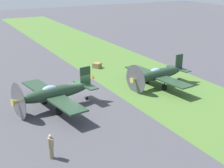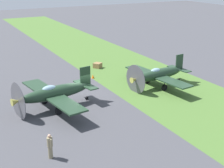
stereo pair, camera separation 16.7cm
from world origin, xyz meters
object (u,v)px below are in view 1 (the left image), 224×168
object	(u,v)px
airplane_lead	(54,93)
supply_crate	(97,65)
airplane_wingman	(158,74)
ground_crew_chief	(51,146)
runway_marker_cone	(93,76)

from	to	relation	value
airplane_lead	supply_crate	size ratio (longest dim) A/B	10.85
airplane_wingman	supply_crate	distance (m)	9.81
ground_crew_chief	runway_marker_cone	xyz separation A→B (m)	(14.11, -9.54, -0.69)
airplane_lead	runway_marker_cone	world-z (taller)	airplane_lead
airplane_lead	runway_marker_cone	distance (m)	9.19
ground_crew_chief	supply_crate	xyz separation A→B (m)	(17.72, -11.85, -0.59)
supply_crate	runway_marker_cone	distance (m)	4.28
airplane_lead	airplane_wingman	bearing A→B (deg)	-95.88
airplane_lead	supply_crate	world-z (taller)	airplane_lead
airplane_lead	runway_marker_cone	xyz separation A→B (m)	(6.25, -6.62, -1.23)
airplane_wingman	supply_crate	bearing A→B (deg)	9.07
airplane_wingman	runway_marker_cone	bearing A→B (deg)	33.92
airplane_lead	supply_crate	bearing A→B (deg)	-50.40
airplane_lead	airplane_wingman	xyz separation A→B (m)	(0.47, -11.59, -0.10)
ground_crew_chief	runway_marker_cone	bearing A→B (deg)	-37.25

